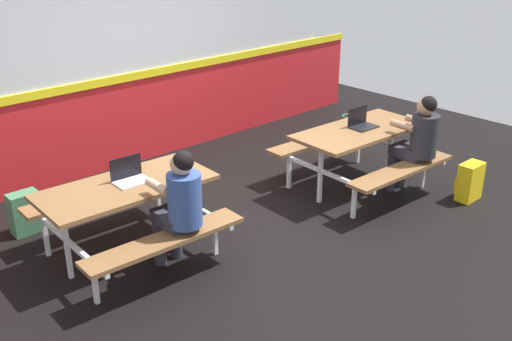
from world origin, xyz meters
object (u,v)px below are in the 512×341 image
(picnic_table_left, at_px, (127,201))
(laptop_silver, at_px, (130,177))
(picnic_table_right, at_px, (358,143))
(laptop_dark, at_px, (362,123))
(student_nearer, at_px, (180,201))
(satchel_spare, at_px, (469,182))
(backpack_dark, at_px, (25,213))
(tote_bag_bright, at_px, (349,132))
(student_further, at_px, (418,137))

(picnic_table_left, bearing_deg, laptop_silver, 26.15)
(picnic_table_right, height_order, laptop_dark, laptop_dark)
(student_nearer, relative_size, satchel_spare, 2.74)
(backpack_dark, relative_size, tote_bag_bright, 1.02)
(student_further, height_order, tote_bag_bright, student_further)
(laptop_silver, xyz_separation_m, laptop_dark, (2.82, -0.47, 0.00))
(picnic_table_left, height_order, backpack_dark, picnic_table_left)
(tote_bag_bright, bearing_deg, picnic_table_left, -172.11)
(laptop_dark, bearing_deg, picnic_table_left, 171.41)
(laptop_dark, distance_m, satchel_spare, 1.39)
(picnic_table_right, distance_m, student_nearer, 2.62)
(picnic_table_left, distance_m, student_further, 3.31)
(picnic_table_right, bearing_deg, laptop_silver, 169.56)
(picnic_table_right, relative_size, laptop_dark, 4.96)
(tote_bag_bright, bearing_deg, laptop_dark, -135.98)
(student_further, distance_m, backpack_dark, 4.31)
(picnic_table_left, height_order, student_nearer, student_nearer)
(backpack_dark, bearing_deg, tote_bag_bright, -7.50)
(student_further, bearing_deg, picnic_table_left, 161.66)
(backpack_dark, bearing_deg, laptop_dark, -24.44)
(laptop_silver, height_order, backpack_dark, laptop_silver)
(laptop_silver, relative_size, tote_bag_bright, 0.77)
(picnic_table_right, relative_size, backpack_dark, 3.71)
(student_further, bearing_deg, backpack_dark, 149.58)
(student_further, xyz_separation_m, backpack_dark, (-3.69, 2.17, -0.49))
(picnic_table_left, xyz_separation_m, laptop_dark, (2.89, -0.44, 0.22))
(picnic_table_left, bearing_deg, student_further, -18.34)
(laptop_dark, bearing_deg, tote_bag_bright, 44.02)
(laptop_silver, bearing_deg, picnic_table_right, -10.44)
(satchel_spare, bearing_deg, laptop_dark, 119.25)
(satchel_spare, bearing_deg, laptop_silver, 155.37)
(student_further, height_order, laptop_silver, student_further)
(laptop_dark, distance_m, tote_bag_bright, 1.53)
(picnic_table_right, height_order, laptop_silver, laptop_silver)
(picnic_table_right, relative_size, satchel_spare, 3.71)
(student_further, bearing_deg, picnic_table_right, 120.23)
(laptop_silver, relative_size, laptop_dark, 1.00)
(picnic_table_left, xyz_separation_m, backpack_dark, (-0.55, 1.13, -0.36))
(student_further, bearing_deg, tote_bag_bright, 64.45)
(picnic_table_left, xyz_separation_m, satchel_spare, (3.51, -1.54, -0.36))
(student_nearer, bearing_deg, picnic_table_right, 2.08)
(picnic_table_right, height_order, satchel_spare, picnic_table_right)
(picnic_table_right, bearing_deg, student_nearer, -177.92)
(student_nearer, xyz_separation_m, laptop_silver, (-0.12, 0.60, 0.08))
(student_further, height_order, laptop_dark, student_further)
(laptop_dark, bearing_deg, picnic_table_right, -156.52)
(picnic_table_right, bearing_deg, backpack_dark, 154.58)
(student_further, bearing_deg, laptop_dark, 112.79)
(student_nearer, bearing_deg, laptop_dark, 2.74)
(picnic_table_right, xyz_separation_m, laptop_silver, (-2.74, 0.51, 0.22))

